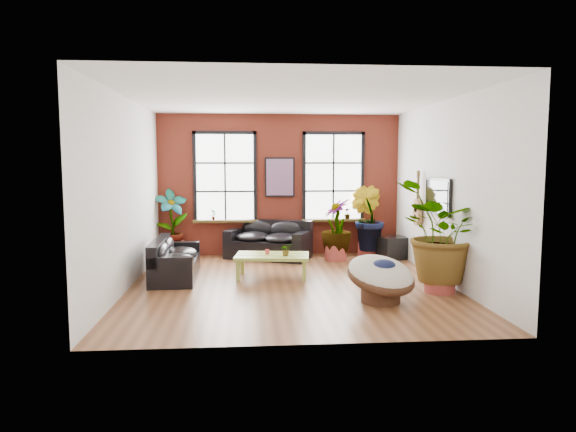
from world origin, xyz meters
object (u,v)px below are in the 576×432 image
(sofa_back, at_px, (269,241))
(papasan_chair, at_px, (381,276))
(coffee_table, at_px, (272,257))
(sofa_left, at_px, (173,260))

(sofa_back, xyz_separation_m, papasan_chair, (1.68, -4.12, 0.03))
(coffee_table, bearing_deg, papasan_chair, -42.14)
(sofa_left, bearing_deg, sofa_back, -46.15)
(sofa_back, distance_m, sofa_left, 2.86)
(sofa_back, bearing_deg, coffee_table, -67.44)
(sofa_left, bearing_deg, coffee_table, -94.79)
(sofa_back, height_order, papasan_chair, sofa_back)
(coffee_table, bearing_deg, sofa_back, 96.03)
(sofa_back, xyz_separation_m, sofa_left, (-2.02, -2.02, -0.05))
(sofa_back, bearing_deg, papasan_chair, -44.40)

